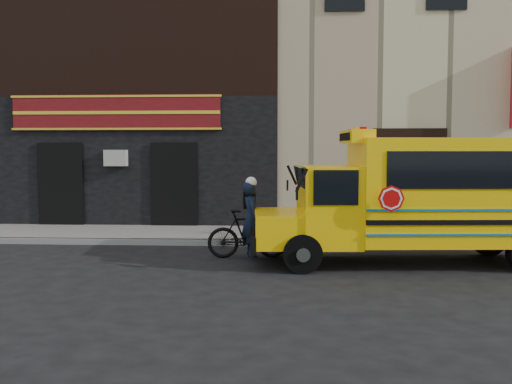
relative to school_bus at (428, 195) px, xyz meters
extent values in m
plane|color=black|center=(-3.39, -0.52, -1.51)|extent=(120.00, 120.00, 0.00)
cube|color=gray|center=(-3.39, 2.08, -1.43)|extent=(40.00, 0.20, 0.15)
cube|color=slate|center=(-3.39, 3.58, -1.43)|extent=(40.00, 3.00, 0.15)
cube|color=beige|center=(-3.39, 9.98, 4.64)|extent=(20.00, 10.00, 12.00)
cube|color=black|center=(-8.39, 5.03, 0.64)|extent=(10.00, 0.30, 4.00)
cube|color=black|center=(-8.39, 5.03, 4.14)|extent=(10.00, 0.28, 3.00)
cube|color=#5A0D0C|center=(-8.39, 4.86, 2.14)|extent=(6.50, 0.12, 1.10)
cube|color=black|center=(-10.19, 4.88, -0.11)|extent=(1.30, 0.10, 2.50)
cube|color=black|center=(-6.59, 4.88, -0.11)|extent=(1.30, 0.10, 2.50)
cylinder|color=black|center=(-2.75, -1.15, -1.11)|extent=(0.82, 0.34, 0.80)
cylinder|color=black|center=(-2.89, 0.74, -1.11)|extent=(0.82, 0.34, 0.80)
cylinder|color=black|center=(1.69, 1.08, -1.11)|extent=(0.82, 0.34, 0.80)
cube|color=#FFC905|center=(-3.27, -0.24, -0.71)|extent=(1.15, 2.07, 0.70)
cube|color=black|center=(-3.82, -0.28, -0.96)|extent=(0.27, 2.05, 0.35)
cube|color=#FFC905|center=(-2.17, -0.16, -0.21)|extent=(1.35, 2.18, 1.70)
cube|color=black|center=(-2.74, -0.20, 0.19)|extent=(0.19, 1.80, 0.90)
cube|color=#FFC905|center=(0.67, 0.05, 0.11)|extent=(4.65, 2.53, 2.25)
cube|color=black|center=(0.85, -1.04, 0.59)|extent=(3.89, 0.33, 0.75)
cube|color=#FFC905|center=(-1.58, -0.11, 1.27)|extent=(0.62, 1.63, 0.28)
cylinder|color=#B60807|center=(-1.03, -1.38, 0.04)|extent=(0.52, 0.07, 0.52)
cylinder|color=#434B46|center=(-0.87, 2.43, -0.15)|extent=(0.06, 0.06, 2.73)
cube|color=red|center=(-0.87, 2.35, 0.71)|extent=(0.04, 0.24, 0.34)
cube|color=white|center=(-0.87, 2.35, 0.28)|extent=(0.04, 0.24, 0.30)
imported|color=black|center=(-3.98, 0.41, -0.95)|extent=(1.91, 0.74, 1.12)
imported|color=black|center=(-3.90, 0.41, -0.65)|extent=(0.57, 0.72, 1.72)
camera|label=1|loc=(-3.02, -12.61, 0.99)|focal=40.00mm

